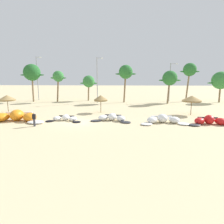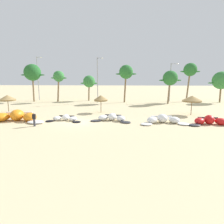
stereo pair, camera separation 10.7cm
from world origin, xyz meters
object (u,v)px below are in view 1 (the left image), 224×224
object	(u,v)px
palm_left	(58,77)
palm_left_of_gap	(89,82)
kite_center	(163,120)
lamppost_east_center	(170,80)
palm_leftmost	(32,73)
palm_right_of_gap	(190,70)
kite_left_of_center	(112,118)
person_near_kites	(34,119)
palm_center_left	(126,72)
beach_umbrella_near_van	(7,98)
kite_left	(65,118)
beach_umbrella_near_palms	(192,99)
beach_umbrella_middle	(101,98)
kite_right_of_center	(210,121)
palm_center_right	(170,78)
lamppost_west	(38,77)
lamppost_west_center	(98,78)
palm_right	(221,81)
kite_far_left	(15,117)

from	to	relation	value
palm_left	palm_left_of_gap	distance (m)	7.22
kite_center	lamppost_east_center	size ratio (longest dim) A/B	0.69
palm_leftmost	palm_left_of_gap	bearing A→B (deg)	13.24
palm_right_of_gap	kite_left_of_center	bearing A→B (deg)	-127.04
kite_center	person_near_kites	bearing A→B (deg)	-169.96
palm_left	palm_center_left	world-z (taller)	palm_center_left
beach_umbrella_near_van	palm_right_of_gap	size ratio (longest dim) A/B	0.31
palm_center_left	person_near_kites	bearing A→B (deg)	-114.46
kite_left	beach_umbrella_near_van	bearing A→B (deg)	152.78
kite_left	lamppost_east_center	size ratio (longest dim) A/B	0.54
kite_left_of_center	beach_umbrella_near_palms	xyz separation A→B (m)	(11.63, 4.88, 2.07)
beach_umbrella_middle	palm_left_of_gap	xyz separation A→B (m)	(-5.02, 16.44, 2.31)
palm_left_of_gap	lamppost_east_center	bearing A→B (deg)	-1.20
kite_right_of_center	palm_left	world-z (taller)	palm_left
palm_center_left	lamppost_east_center	size ratio (longest dim) A/B	0.94
beach_umbrella_near_van	palm_center_right	bearing A→B (deg)	23.45
lamppost_west	lamppost_west_center	xyz separation A→B (m)	(15.72, -4.20, -0.37)
kite_right_of_center	lamppost_west_center	bearing A→B (deg)	129.35
beach_umbrella_middle	palm_center_right	xyz separation A→B (m)	(13.43, 12.03, 3.11)
kite_center	palm_center_left	distance (m)	21.74
palm_leftmost	palm_right_of_gap	distance (m)	36.71
kite_right_of_center	beach_umbrella_near_palms	distance (m)	6.46
palm_center_left	palm_right_of_gap	size ratio (longest dim) A/B	0.94
beach_umbrella_near_palms	palm_right	world-z (taller)	palm_right
beach_umbrella_near_palms	palm_center_left	world-z (taller)	palm_center_left
kite_center	lamppost_west_center	size ratio (longest dim) A/B	0.62
person_near_kites	palm_center_left	distance (m)	25.90
kite_left	beach_umbrella_near_van	size ratio (longest dim) A/B	1.76
beach_umbrella_near_palms	palm_right	xyz separation A→B (m)	(11.63, 15.84, 2.54)
beach_umbrella_near_van	palm_center_right	world-z (taller)	palm_center_right
palm_left_of_gap	lamppost_east_center	xyz separation A→B (m)	(19.56, -0.41, 0.36)
palm_right_of_gap	palm_center_right	bearing A→B (deg)	-141.87
kite_far_left	lamppost_east_center	distance (m)	34.00
palm_right	lamppost_west	world-z (taller)	lamppost_west
kite_far_left	lamppost_west_center	bearing A→B (deg)	68.26
person_near_kites	lamppost_east_center	distance (m)	33.20
kite_left	palm_right_of_gap	distance (m)	32.83
palm_left	palm_right	bearing A→B (deg)	1.71
palm_left_of_gap	lamppost_west	xyz separation A→B (m)	(-12.97, 0.45, 1.23)
palm_left_of_gap	kite_center	bearing A→B (deg)	-59.62
kite_far_left	palm_left	distance (m)	21.44
kite_center	lamppost_east_center	distance (m)	23.95
palm_center_left	palm_center_right	bearing A→B (deg)	-9.37
palm_right_of_gap	palm_leftmost	bearing A→B (deg)	-175.54
kite_right_of_center	lamppost_west	world-z (taller)	lamppost_west
palm_right	lamppost_west	bearing A→B (deg)	177.36
kite_center	palm_right_of_gap	size ratio (longest dim) A/B	0.69
kite_left_of_center	beach_umbrella_near_van	xyz separation A→B (m)	(-17.43, 5.42, 1.94)
kite_far_left	palm_center_right	distance (m)	30.63
kite_left	beach_umbrella_near_palms	bearing A→B (deg)	16.72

